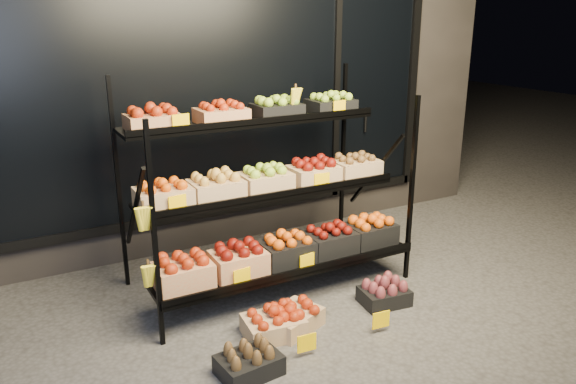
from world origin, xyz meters
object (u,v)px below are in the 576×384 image
display_rack (269,191)px  floor_crate_midright (293,316)px  floor_crate_left (273,323)px  floor_crate_midleft (249,361)px

display_rack → floor_crate_midright: bearing=-103.1°
display_rack → floor_crate_left: (-0.31, -0.68, -0.69)m
display_rack → floor_crate_midright: (-0.15, -0.66, -0.70)m
floor_crate_left → floor_crate_midright: (0.16, 0.01, -0.00)m
floor_crate_midleft → floor_crate_midright: size_ratio=0.86×
floor_crate_midleft → floor_crate_midright: bearing=28.0°
display_rack → floor_crate_midright: display_rack is taller
floor_crate_left → floor_crate_midright: 0.16m
floor_crate_midright → floor_crate_left: bearing=164.0°
floor_crate_left → floor_crate_midleft: 0.45m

